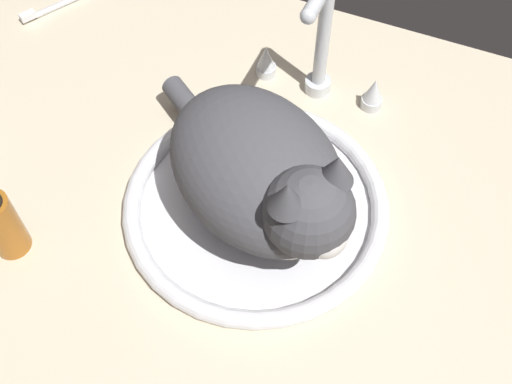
% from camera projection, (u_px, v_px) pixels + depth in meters
% --- Properties ---
extents(countertop, '(1.16, 0.80, 0.03)m').
position_uv_depth(countertop, '(240.00, 190.00, 0.88)').
color(countertop, beige).
rests_on(countertop, ground).
extents(sink_basin, '(0.36, 0.36, 0.02)m').
position_uv_depth(sink_basin, '(256.00, 204.00, 0.84)').
color(sink_basin, white).
rests_on(sink_basin, countertop).
extents(faucet, '(0.20, 0.11, 0.22)m').
position_uv_depth(faucet, '(320.00, 52.00, 0.90)').
color(faucet, silver).
rests_on(faucet, countertop).
extents(cat, '(0.36, 0.31, 0.18)m').
position_uv_depth(cat, '(265.00, 176.00, 0.76)').
color(cat, '#4C4C51').
rests_on(cat, sink_basin).
extents(amber_bottle, '(0.05, 0.05, 0.12)m').
position_uv_depth(amber_bottle, '(0.00, 223.00, 0.77)').
color(amber_bottle, '#B2661E').
rests_on(amber_bottle, countertop).
extents(toothbrush, '(0.09, 0.16, 0.02)m').
position_uv_depth(toothbrush, '(66.00, 2.00, 1.08)').
color(toothbrush, silver).
rests_on(toothbrush, countertop).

